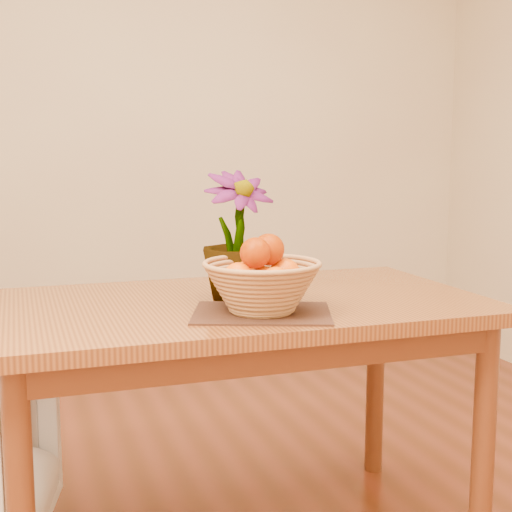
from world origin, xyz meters
name	(u,v)px	position (x,y,z in m)	size (l,w,h in m)	color
wall_back	(130,119)	(0.00, 2.25, 1.35)	(4.00, 0.02, 2.70)	beige
table	(239,329)	(0.00, 0.30, 0.66)	(1.40, 0.80, 0.75)	brown
placemat	(262,313)	(0.00, 0.10, 0.75)	(0.36, 0.27, 0.01)	#3C2115
wicker_basket	(262,288)	(0.00, 0.10, 0.82)	(0.31, 0.31, 0.13)	#A56E44
orange_pile	(262,265)	(0.00, 0.10, 0.88)	(0.22, 0.21, 0.15)	#F25103
potted_plant	(237,235)	(0.00, 0.32, 0.93)	(0.21, 0.21, 0.37)	#1C4814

